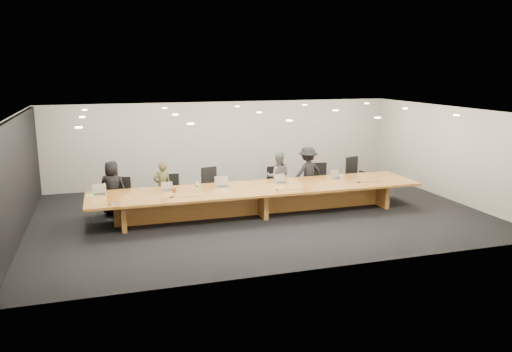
{
  "coord_description": "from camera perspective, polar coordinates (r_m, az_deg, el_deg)",
  "views": [
    {
      "loc": [
        -3.96,
        -12.5,
        3.9
      ],
      "look_at": [
        0.0,
        0.3,
        1.0
      ],
      "focal_mm": 35.0,
      "sensor_mm": 36.0,
      "label": 1
    }
  ],
  "objects": [
    {
      "name": "laptop_d",
      "position": [
        13.95,
        2.86,
        -0.32
      ],
      "size": [
        0.33,
        0.24,
        0.25
      ],
      "primitive_type": null,
      "rotation": [
        0.0,
        0.0,
        0.03
      ],
      "color": "tan",
      "rests_on": "conference_table"
    },
    {
      "name": "chair_mid_left",
      "position": [
        14.37,
        -4.98,
        -1.24
      ],
      "size": [
        0.7,
        0.7,
        1.13
      ],
      "primitive_type": null,
      "rotation": [
        0.0,
        0.0,
        0.24
      ],
      "color": "black",
      "rests_on": "ground"
    },
    {
      "name": "mic_left",
      "position": [
        12.6,
        -9.61,
        -2.36
      ],
      "size": [
        0.15,
        0.15,
        0.03
      ],
      "primitive_type": "cone",
      "rotation": [
        0.0,
        0.0,
        -0.24
      ],
      "color": "black",
      "rests_on": "conference_table"
    },
    {
      "name": "water_bottle",
      "position": [
        13.19,
        -6.76,
        -1.16
      ],
      "size": [
        0.09,
        0.09,
        0.24
      ],
      "primitive_type": "cylinder",
      "rotation": [
        0.0,
        0.0,
        -0.26
      ],
      "color": "#B4C5C0",
      "rests_on": "conference_table"
    },
    {
      "name": "lime_gadget",
      "position": [
        13.25,
        -18.32,
        -2.06
      ],
      "size": [
        0.16,
        0.12,
        0.02
      ],
      "primitive_type": "cube",
      "rotation": [
        0.0,
        0.0,
        0.31
      ],
      "color": "#60BC32",
      "rests_on": "notepad"
    },
    {
      "name": "paper_cup_near",
      "position": [
        13.89,
        4.12,
        -0.74
      ],
      "size": [
        0.08,
        0.08,
        0.09
      ],
      "primitive_type": "cone",
      "rotation": [
        0.0,
        0.0,
        -0.1
      ],
      "color": "silver",
      "rests_on": "conference_table"
    },
    {
      "name": "av_box",
      "position": [
        12.26,
        -15.9,
        -3.09
      ],
      "size": [
        0.23,
        0.2,
        0.03
      ],
      "primitive_type": "cube",
      "rotation": [
        0.0,
        0.0,
        0.32
      ],
      "color": "#B9B9BE",
      "rests_on": "conference_table"
    },
    {
      "name": "laptop_c",
      "position": [
        13.5,
        -3.87,
        -0.68
      ],
      "size": [
        0.38,
        0.29,
        0.29
      ],
      "primitive_type": null,
      "rotation": [
        0.0,
        0.0,
        -0.05
      ],
      "color": "#BEAB91",
      "rests_on": "conference_table"
    },
    {
      "name": "person_d",
      "position": [
        15.17,
        5.92,
        0.35
      ],
      "size": [
        1.12,
        0.78,
        1.6
      ],
      "primitive_type": "imported",
      "rotation": [
        0.0,
        0.0,
        3.33
      ],
      "color": "black",
      "rests_on": "ground"
    },
    {
      "name": "chair_far_right",
      "position": [
        16.07,
        11.45,
        0.08
      ],
      "size": [
        0.76,
        0.76,
        1.18
      ],
      "primitive_type": null,
      "rotation": [
        0.0,
        0.0,
        0.33
      ],
      "color": "black",
      "rests_on": "ground"
    },
    {
      "name": "person_b",
      "position": [
        14.12,
        -10.64,
        -1.15
      ],
      "size": [
        0.55,
        0.4,
        1.38
      ],
      "primitive_type": "imported",
      "rotation": [
        0.0,
        0.0,
        3.29
      ],
      "color": "#3D3B21",
      "rests_on": "ground"
    },
    {
      "name": "chair_left",
      "position": [
        14.23,
        -9.58,
        -1.78
      ],
      "size": [
        0.57,
        0.57,
        1.0
      ],
      "primitive_type": null,
      "rotation": [
        0.0,
        0.0,
        -0.13
      ],
      "color": "black",
      "rests_on": "ground"
    },
    {
      "name": "notepad",
      "position": [
        13.26,
        -18.38,
        -2.14
      ],
      "size": [
        0.25,
        0.21,
        0.01
      ],
      "primitive_type": "cube",
      "rotation": [
        0.0,
        0.0,
        -0.14
      ],
      "color": "silver",
      "rests_on": "conference_table"
    },
    {
      "name": "ground",
      "position": [
        13.68,
        0.37,
        -4.35
      ],
      "size": [
        12.0,
        12.0,
        0.0
      ],
      "primitive_type": "plane",
      "color": "black",
      "rests_on": "ground"
    },
    {
      "name": "conference_table",
      "position": [
        13.54,
        0.38,
        -2.24
      ],
      "size": [
        9.0,
        1.8,
        0.75
      ],
      "color": "brown",
      "rests_on": "ground"
    },
    {
      "name": "left_wall_panel",
      "position": [
        12.91,
        -25.65,
        -0.3
      ],
      "size": [
        0.08,
        7.84,
        2.74
      ],
      "primitive_type": "cube",
      "color": "black",
      "rests_on": "ground"
    },
    {
      "name": "laptop_e",
      "position": [
        14.68,
        9.35,
        0.17
      ],
      "size": [
        0.4,
        0.34,
        0.26
      ],
      "primitive_type": null,
      "rotation": [
        0.0,
        0.0,
        0.37
      ],
      "color": "#BFB191",
      "rests_on": "conference_table"
    },
    {
      "name": "chair_right",
      "position": [
        15.55,
        7.45,
        -0.43
      ],
      "size": [
        0.61,
        0.61,
        1.05
      ],
      "primitive_type": null,
      "rotation": [
        0.0,
        0.0,
        -0.16
      ],
      "color": "black",
      "rests_on": "ground"
    },
    {
      "name": "mic_center",
      "position": [
        13.19,
        2.41,
        -1.55
      ],
      "size": [
        0.14,
        0.14,
        0.03
      ],
      "primitive_type": "cone",
      "rotation": [
        0.0,
        0.0,
        -0.36
      ],
      "color": "black",
      "rests_on": "conference_table"
    },
    {
      "name": "mic_right",
      "position": [
        14.34,
        11.64,
        -0.67
      ],
      "size": [
        0.16,
        0.16,
        0.03
      ],
      "primitive_type": "cone",
      "rotation": [
        0.0,
        0.0,
        0.38
      ],
      "color": "black",
      "rests_on": "conference_table"
    },
    {
      "name": "person_c",
      "position": [
        14.87,
        2.56,
        -0.07
      ],
      "size": [
        0.83,
        0.72,
        1.48
      ],
      "primitive_type": "imported",
      "rotation": [
        0.0,
        0.0,
        2.89
      ],
      "color": "#555557",
      "rests_on": "ground"
    },
    {
      "name": "back_wall",
      "position": [
        17.15,
        -3.66,
        3.81
      ],
      "size": [
        12.0,
        0.02,
        2.8
      ],
      "primitive_type": "cube",
      "color": "silver",
      "rests_on": "ground"
    },
    {
      "name": "person_a",
      "position": [
        14.04,
        -16.09,
        -1.28
      ],
      "size": [
        0.83,
        0.66,
        1.48
      ],
      "primitive_type": "imported",
      "rotation": [
        0.0,
        0.0,
        2.85
      ],
      "color": "black",
      "rests_on": "ground"
    },
    {
      "name": "amber_mug",
      "position": [
        13.1,
        -9.33,
        -1.62
      ],
      "size": [
        0.11,
        0.11,
        0.11
      ],
      "primitive_type": "cylinder",
      "rotation": [
        0.0,
        0.0,
        0.31
      ],
      "color": "maroon",
      "rests_on": "conference_table"
    },
    {
      "name": "chair_mid_right",
      "position": [
        15.01,
        2.35,
        -0.84
      ],
      "size": [
        0.58,
        0.58,
        1.02
      ],
      "primitive_type": null,
      "rotation": [
        0.0,
        0.0,
        0.12
      ],
      "color": "black",
      "rests_on": "ground"
    },
    {
      "name": "laptop_b",
      "position": [
        13.26,
        -10.0,
        -1.2
      ],
      "size": [
        0.32,
        0.26,
        0.23
      ],
      "primitive_type": null,
      "rotation": [
        0.0,
        0.0,
        0.17
      ],
      "color": "tan",
      "rests_on": "conference_table"
    },
    {
      "name": "paper_cup_far",
      "position": [
        14.79,
        9.75,
        -0.06
      ],
      "size": [
        0.11,
        0.11,
        0.1
      ],
      "primitive_type": "cone",
      "rotation": [
        0.0,
        0.0,
        -0.25
      ],
      "color": "silver",
      "rests_on": "conference_table"
    },
    {
      "name": "laptop_a",
      "position": [
        13.27,
        -17.47,
        -1.5
      ],
      "size": [
        0.36,
        0.27,
        0.27
      ],
      "primitive_type": null,
      "rotation": [
        0.0,
        0.0,
        0.05
      ],
      "color": "#C3AE95",
      "rests_on": "conference_table"
    },
    {
      "name": "chair_far_left",
      "position": [
        14.1,
        -15.09,
        -2.16
      ],
      "size": [
        0.64,
        0.64,
        1.0
      ],
      "primitive_type": null,
      "rotation": [
        0.0,
        0.0,
        -0.29
      ],
      "color": "black",
      "rests_on": "ground"
    }
  ]
}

